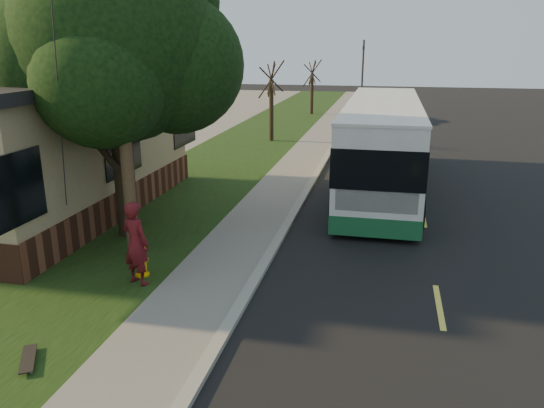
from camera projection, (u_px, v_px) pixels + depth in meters
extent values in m
plane|color=black|center=(252.00, 288.00, 11.75)|extent=(120.00, 120.00, 0.00)
cube|color=black|center=(418.00, 185.00, 20.28)|extent=(8.00, 80.00, 0.01)
cube|color=gray|center=(314.00, 178.00, 21.08)|extent=(0.25, 80.00, 0.12)
cube|color=slate|center=(289.00, 178.00, 21.29)|extent=(2.00, 80.00, 0.08)
cube|color=black|center=(207.00, 173.00, 22.00)|extent=(5.00, 80.00, 0.07)
cylinder|color=#FFB90D|center=(142.00, 264.00, 12.18)|extent=(0.22, 0.22, 0.55)
sphere|color=#FFB90D|center=(141.00, 250.00, 12.08)|extent=(0.24, 0.24, 0.24)
cylinder|color=#FFB90D|center=(142.00, 259.00, 12.14)|extent=(0.30, 0.10, 0.10)
cylinder|color=#FFB90D|center=(142.00, 259.00, 12.14)|extent=(0.10, 0.18, 0.10)
cylinder|color=#FFB90D|center=(143.00, 274.00, 12.25)|extent=(0.32, 0.32, 0.04)
cylinder|color=#473321|center=(120.00, 73.00, 12.03)|extent=(0.30, 0.30, 9.00)
cylinder|color=#2D2D30|center=(60.00, 112.00, 11.41)|extent=(2.52, 3.21, 7.60)
cylinder|color=black|center=(124.00, 164.00, 14.34)|extent=(0.56, 0.56, 4.00)
sphere|color=black|center=(113.00, 41.00, 13.41)|extent=(5.20, 5.20, 5.20)
sphere|color=black|center=(176.00, 65.00, 13.86)|extent=(3.60, 3.60, 3.60)
sphere|color=black|center=(63.00, 53.00, 13.37)|extent=(3.80, 3.80, 3.80)
sphere|color=black|center=(101.00, 81.00, 12.40)|extent=(3.20, 3.20, 3.20)
sphere|color=black|center=(117.00, 26.00, 14.73)|extent=(3.40, 3.40, 3.40)
sphere|color=black|center=(163.00, 2.00, 14.06)|extent=(3.00, 3.00, 3.00)
cylinder|color=black|center=(271.00, 110.00, 28.79)|extent=(0.24, 0.24, 3.30)
cylinder|color=black|center=(271.00, 79.00, 28.31)|extent=(1.38, 0.57, 2.01)
cylinder|color=black|center=(271.00, 79.00, 28.31)|extent=(0.74, 1.21, 1.58)
cylinder|color=black|center=(271.00, 79.00, 28.31)|extent=(0.65, 1.05, 1.95)
cylinder|color=black|center=(271.00, 79.00, 28.31)|extent=(1.28, 0.53, 1.33)
cylinder|color=black|center=(271.00, 79.00, 28.31)|extent=(0.75, 1.21, 1.70)
cylinder|color=black|center=(312.00, 94.00, 39.95)|extent=(0.24, 0.24, 3.03)
cylinder|color=black|center=(312.00, 73.00, 39.51)|extent=(1.38, 0.57, 2.01)
cylinder|color=black|center=(312.00, 73.00, 39.51)|extent=(0.74, 1.21, 1.58)
cylinder|color=black|center=(312.00, 73.00, 39.51)|extent=(0.65, 1.05, 1.95)
cylinder|color=black|center=(312.00, 73.00, 39.51)|extent=(1.28, 0.53, 1.33)
cylinder|color=black|center=(312.00, 73.00, 39.51)|extent=(0.75, 1.21, 1.70)
cylinder|color=#2D2D30|center=(362.00, 75.00, 42.63)|extent=(0.16, 0.16, 5.50)
imported|color=black|center=(363.00, 53.00, 42.13)|extent=(0.18, 0.22, 1.10)
cube|color=silver|center=(382.00, 140.00, 19.40)|extent=(2.48, 11.88, 2.67)
cube|color=#195A30|center=(380.00, 176.00, 19.80)|extent=(2.50, 11.90, 0.54)
cube|color=black|center=(382.00, 134.00, 19.34)|extent=(2.52, 11.92, 1.09)
cube|color=black|center=(377.00, 183.00, 13.91)|extent=(2.18, 0.06, 1.58)
cube|color=yellow|center=(380.00, 133.00, 13.53)|extent=(1.58, 0.06, 0.35)
cube|color=#FFF2CC|center=(347.00, 223.00, 14.38)|extent=(0.25, 0.04, 0.15)
cube|color=#FFF2CC|center=(403.00, 226.00, 14.08)|extent=(0.25, 0.04, 0.15)
cube|color=silver|center=(384.00, 102.00, 19.00)|extent=(2.53, 11.93, 0.08)
cylinder|color=black|center=(335.00, 208.00, 15.97)|extent=(0.28, 0.91, 0.91)
cylinder|color=black|center=(419.00, 213.00, 15.47)|extent=(0.28, 0.91, 0.91)
cylinder|color=black|center=(344.00, 181.00, 19.12)|extent=(0.28, 0.91, 0.91)
cylinder|color=black|center=(415.00, 185.00, 18.62)|extent=(0.28, 0.91, 0.91)
cylinder|color=black|center=(354.00, 152.00, 24.12)|extent=(0.28, 0.91, 0.91)
cylinder|color=black|center=(410.00, 155.00, 23.62)|extent=(0.28, 0.91, 0.91)
imported|color=#551117|center=(136.00, 243.00, 11.58)|extent=(0.81, 0.66, 1.90)
cube|color=black|center=(28.00, 358.00, 8.89)|extent=(0.64, 0.87, 0.02)
cylinder|color=silver|center=(27.00, 371.00, 8.62)|extent=(0.20, 0.15, 0.06)
cylinder|color=silver|center=(30.00, 351.00, 9.18)|extent=(0.20, 0.15, 0.06)
cube|color=black|center=(57.00, 180.00, 18.78)|extent=(1.40, 1.19, 1.07)
cube|color=black|center=(56.00, 164.00, 18.61)|extent=(1.45, 1.24, 0.07)
imported|color=black|center=(401.00, 111.00, 36.92)|extent=(2.16, 4.34, 1.42)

